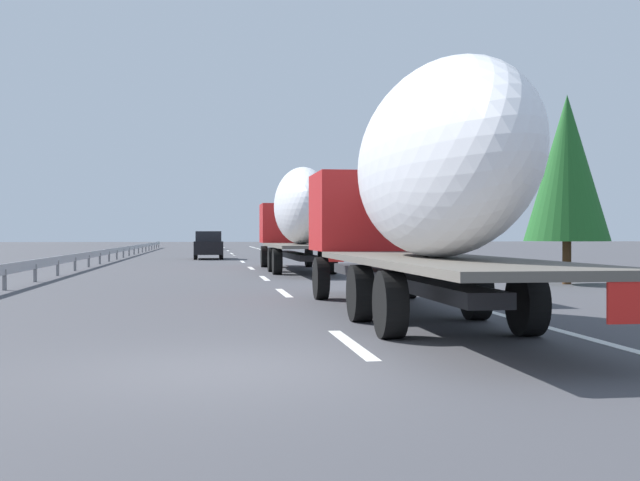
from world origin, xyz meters
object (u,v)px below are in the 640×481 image
at_px(car_silver_hatch, 208,241).
at_px(road_sign, 320,224).
at_px(car_black_suv, 208,245).
at_px(truck_trailing, 418,183).
at_px(truck_lead, 298,214).

distance_m(car_silver_hatch, road_sign, 40.57).
bearing_deg(car_black_suv, car_silver_hatch, -0.04).
bearing_deg(truck_trailing, car_black_suv, 5.66).
xyz_separation_m(truck_trailing, road_sign, (34.71, -3.10, -0.32)).
xyz_separation_m(car_silver_hatch, road_sign, (-39.97, -6.85, 1.32)).
height_order(truck_trailing, road_sign, truck_trailing).
relative_size(truck_lead, truck_trailing, 0.97).
xyz_separation_m(truck_lead, car_silver_hatch, (55.09, 3.75, -1.58)).
distance_m(truck_lead, road_sign, 15.44).
relative_size(car_black_suv, road_sign, 1.43).
bearing_deg(truck_lead, car_silver_hatch, 3.89).
relative_size(truck_lead, car_black_suv, 2.92).
bearing_deg(car_black_suv, truck_lead, -168.47).
distance_m(car_black_suv, road_sign, 7.78).
distance_m(truck_lead, car_black_suv, 18.96).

